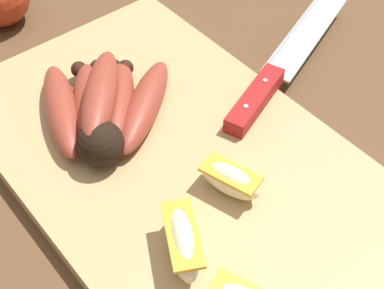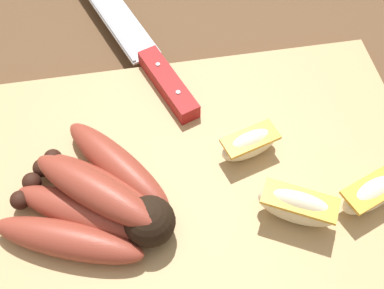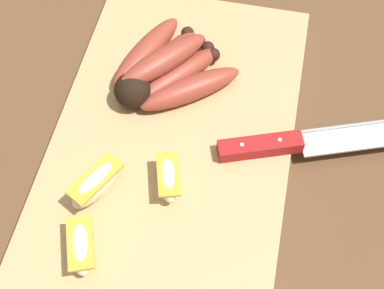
% 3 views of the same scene
% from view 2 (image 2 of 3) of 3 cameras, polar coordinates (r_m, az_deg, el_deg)
% --- Properties ---
extents(ground_plane, '(6.00, 6.00, 0.00)m').
position_cam_2_polar(ground_plane, '(0.50, 1.43, -5.31)').
color(ground_plane, brown).
extents(cutting_board, '(0.47, 0.29, 0.02)m').
position_cam_2_polar(cutting_board, '(0.49, -1.00, -3.69)').
color(cutting_board, tan).
rests_on(cutting_board, ground_plane).
extents(banana_bunch, '(0.17, 0.17, 0.05)m').
position_cam_2_polar(banana_bunch, '(0.45, -10.56, -6.36)').
color(banana_bunch, black).
rests_on(banana_bunch, cutting_board).
extents(chefs_knife, '(0.12, 0.27, 0.02)m').
position_cam_2_polar(chefs_knife, '(0.57, -5.10, 9.92)').
color(chefs_knife, silver).
rests_on(chefs_knife, cutting_board).
extents(apple_wedge_near, '(0.06, 0.04, 0.03)m').
position_cam_2_polar(apple_wedge_near, '(0.48, 6.59, 0.05)').
color(apple_wedge_near, beige).
rests_on(apple_wedge_near, cutting_board).
extents(apple_wedge_middle, '(0.07, 0.05, 0.03)m').
position_cam_2_polar(apple_wedge_middle, '(0.48, 19.83, -5.27)').
color(apple_wedge_middle, beige).
rests_on(apple_wedge_middle, cutting_board).
extents(apple_wedge_far, '(0.07, 0.06, 0.04)m').
position_cam_2_polar(apple_wedge_far, '(0.45, 11.99, -7.00)').
color(apple_wedge_far, beige).
rests_on(apple_wedge_far, cutting_board).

